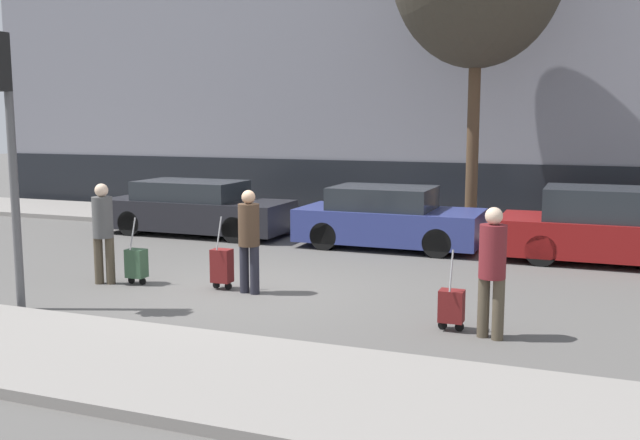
{
  "coord_description": "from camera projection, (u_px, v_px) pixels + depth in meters",
  "views": [
    {
      "loc": [
        5.15,
        -10.14,
        2.76
      ],
      "look_at": [
        0.5,
        1.8,
        0.95
      ],
      "focal_mm": 40.0,
      "sensor_mm": 36.0,
      "label": 1
    }
  ],
  "objects": [
    {
      "name": "parked_car_2",
      "position": [
        618.0,
        229.0,
        13.71
      ],
      "size": [
        4.51,
        1.8,
        1.46
      ],
      "color": "maroon",
      "rests_on": "ground_plane"
    },
    {
      "name": "pedestrian_right",
      "position": [
        492.0,
        265.0,
        8.94
      ],
      "size": [
        0.34,
        0.34,
        1.68
      ],
      "rotation": [
        0.0,
        0.0,
        -0.29
      ],
      "color": "#4C4233",
      "rests_on": "ground_plane"
    },
    {
      "name": "sidewalk_near",
      "position": [
        103.0,
        358.0,
        8.13
      ],
      "size": [
        28.0,
        2.5,
        0.12
      ],
      "color": "gray",
      "rests_on": "ground_plane"
    },
    {
      "name": "trolley_right",
      "position": [
        451.0,
        306.0,
        9.36
      ],
      "size": [
        0.34,
        0.29,
        1.08
      ],
      "color": "maroon",
      "rests_on": "ground_plane"
    },
    {
      "name": "ground_plane",
      "position": [
        251.0,
        291.0,
        11.59
      ],
      "size": [
        80.0,
        80.0,
        0.0
      ],
      "primitive_type": "plane",
      "color": "#565451"
    },
    {
      "name": "traffic_light",
      "position": [
        4.0,
        116.0,
        9.97
      ],
      "size": [
        0.28,
        0.47,
        3.95
      ],
      "color": "#515154",
      "rests_on": "ground_plane"
    },
    {
      "name": "sidewalk_far",
      "position": [
        376.0,
        227.0,
        18.05
      ],
      "size": [
        28.0,
        3.0,
        0.12
      ],
      "color": "gray",
      "rests_on": "ground_plane"
    },
    {
      "name": "trolley_center",
      "position": [
        222.0,
        266.0,
        11.64
      ],
      "size": [
        0.34,
        0.29,
        1.21
      ],
      "color": "maroon",
      "rests_on": "ground_plane"
    },
    {
      "name": "pedestrian_left",
      "position": [
        103.0,
        227.0,
        11.95
      ],
      "size": [
        0.34,
        0.34,
        1.71
      ],
      "rotation": [
        0.0,
        0.0,
        3.44
      ],
      "color": "#4C4233",
      "rests_on": "ground_plane"
    },
    {
      "name": "trolley_left",
      "position": [
        136.0,
        263.0,
        11.99
      ],
      "size": [
        0.34,
        0.29,
        1.14
      ],
      "color": "#335138",
      "rests_on": "ground_plane"
    },
    {
      "name": "parked_car_1",
      "position": [
        388.0,
        219.0,
        15.45
      ],
      "size": [
        3.93,
        1.79,
        1.32
      ],
      "color": "navy",
      "rests_on": "ground_plane"
    },
    {
      "name": "parked_car_0",
      "position": [
        196.0,
        209.0,
        17.22
      ],
      "size": [
        4.55,
        1.72,
        1.29
      ],
      "color": "black",
      "rests_on": "ground_plane"
    },
    {
      "name": "pedestrian_center",
      "position": [
        249.0,
        235.0,
        11.29
      ],
      "size": [
        0.35,
        0.34,
        1.66
      ],
      "rotation": [
        0.0,
        0.0,
        -0.15
      ],
      "color": "#23232D",
      "rests_on": "ground_plane"
    },
    {
      "name": "building_facade",
      "position": [
        410.0,
        39.0,
        20.32
      ],
      "size": [
        28.0,
        2.09,
        10.11
      ],
      "color": "slate",
      "rests_on": "ground_plane"
    }
  ]
}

